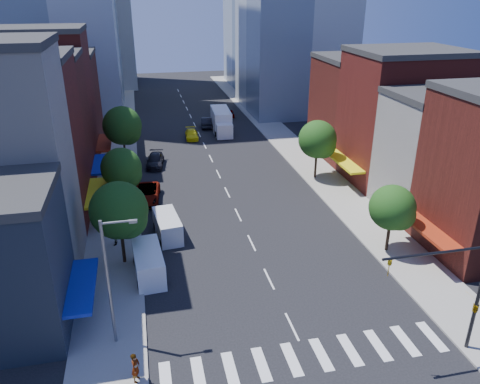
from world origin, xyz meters
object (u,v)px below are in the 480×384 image
object	(u,v)px
box_truck	(221,122)
parked_car_second	(165,215)
traffic_car_oncoming	(206,122)
pedestrian_near	(136,367)
parked_car_rear	(155,160)
taxi	(192,134)
cargo_van_near	(149,264)
pedestrian_far	(114,237)
traffic_car_far	(229,113)
parked_car_front	(149,263)
parked_car_third	(147,194)
cargo_van_far	(168,227)

from	to	relation	value
box_truck	parked_car_second	bearing A→B (deg)	-107.25
traffic_car_oncoming	pedestrian_near	size ratio (longest dim) A/B	2.55
parked_car_rear	traffic_car_oncoming	size ratio (longest dim) A/B	1.05
taxi	cargo_van_near	bearing A→B (deg)	-99.03
taxi	parked_car_second	bearing A→B (deg)	-99.23
pedestrian_far	traffic_car_far	bearing A→B (deg)	161.77
parked_car_front	box_truck	xyz separation A→B (m)	(13.28, 39.25, 0.98)
box_truck	parked_car_front	bearing A→B (deg)	-105.51
parked_car_front	parked_car_rear	bearing A→B (deg)	82.62
parked_car_third	box_truck	xyz separation A→B (m)	(12.92, 24.83, 0.90)
traffic_car_oncoming	box_truck	size ratio (longest dim) A/B	0.55
parked_car_second	pedestrian_far	xyz separation A→B (m)	(-4.93, -4.09, 0.30)
traffic_car_far	box_truck	size ratio (longest dim) A/B	0.44
parked_car_front	cargo_van_near	size ratio (longest dim) A/B	0.77
parked_car_front	traffic_car_oncoming	world-z (taller)	traffic_car_oncoming
cargo_van_near	pedestrian_near	distance (m)	11.38
box_truck	pedestrian_near	bearing A→B (deg)	-102.55
cargo_van_near	parked_car_third	bearing A→B (deg)	84.44
parked_car_front	cargo_van_far	size ratio (longest dim) A/B	0.82
parked_car_rear	traffic_car_far	xyz separation A→B (m)	(14.60, 23.23, -0.08)
parked_car_third	cargo_van_far	distance (m)	9.01
parked_car_front	pedestrian_far	xyz separation A→B (m)	(-2.93, 4.88, 0.23)
cargo_van_far	traffic_car_far	world-z (taller)	cargo_van_far
parked_car_front	parked_car_second	distance (m)	9.19
parked_car_rear	cargo_van_far	size ratio (longest dim) A/B	1.00
cargo_van_near	pedestrian_far	xyz separation A→B (m)	(-2.94, 5.64, -0.18)
parked_car_front	traffic_car_far	bearing A→B (deg)	68.09
pedestrian_far	parked_car_second	bearing A→B (deg)	135.33
cargo_van_near	traffic_car_oncoming	bearing A→B (deg)	71.26
cargo_van_far	pedestrian_near	distance (m)	17.94
parked_car_third	cargo_van_far	world-z (taller)	cargo_van_far
parked_car_third	pedestrian_far	bearing A→B (deg)	-103.15
traffic_car_far	parked_car_rear	bearing A→B (deg)	61.97
parked_car_second	pedestrian_near	distance (m)	21.30
parked_car_third	pedestrian_near	distance (m)	26.55
cargo_van_near	traffic_car_far	xyz separation A→B (m)	(16.42, 49.43, -0.46)
parked_car_rear	box_truck	world-z (taller)	box_truck
parked_car_third	pedestrian_near	xyz separation A→B (m)	(-1.55, -26.50, 0.32)
parked_car_front	parked_car_rear	xyz separation A→B (m)	(1.83, 25.43, 0.03)
cargo_van_near	taxi	distance (m)	38.32
parked_car_second	traffic_car_oncoming	size ratio (longest dim) A/B	0.80
cargo_van_near	traffic_car_oncoming	world-z (taller)	cargo_van_near
taxi	cargo_van_far	bearing A→B (deg)	-97.89
traffic_car_far	parked_car_second	bearing A→B (deg)	74.14
parked_car_third	pedestrian_far	xyz separation A→B (m)	(-3.29, -9.54, 0.15)
parked_car_second	parked_car_rear	distance (m)	16.47
parked_car_front	pedestrian_far	distance (m)	5.69
taxi	box_truck	world-z (taller)	box_truck
parked_car_front	traffic_car_oncoming	distance (m)	44.30
parked_car_rear	traffic_car_oncoming	world-z (taller)	traffic_car_oncoming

